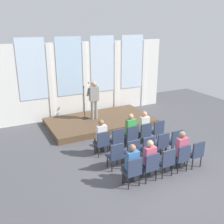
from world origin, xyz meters
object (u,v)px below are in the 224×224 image
Objects in this scene: audience_r2_c1 at (149,158)px; chair_r0_c0 at (102,142)px; chair_r2_c4 at (196,152)px; audience_r0_c2 at (130,129)px; chair_r2_c1 at (150,165)px; chair_r0_c1 at (117,139)px; mic_stand at (85,112)px; chair_r0_c2 at (131,136)px; chair_r1_c2 at (147,147)px; audience_r2_c0 at (131,163)px; audience_r0_c3 at (143,126)px; chair_r1_c0 at (116,154)px; chair_r1_c3 at (161,143)px; audience_r0_c0 at (101,135)px; speaker at (94,97)px; audience_r2_c3 at (180,149)px; chair_r2_c2 at (166,161)px; chair_r2_c3 at (181,156)px; chair_r0_c4 at (157,130)px; chair_r1_c1 at (132,150)px; chair_r0_c3 at (144,133)px; chair_r1_c4 at (175,140)px; chair_r2_c0 at (133,170)px.

chair_r0_c0 is at bearing 106.46° from audience_r2_c1.
audience_r0_c2 is at bearing 118.70° from chair_r2_c4.
chair_r0_c1 is at bearing 90.00° from chair_r2_c1.
mic_stand is at bearing 90.39° from chair_r0_c1.
chair_r0_c2 is 0.71× the size of audience_r2_c1.
chair_r0_c1 and chair_r0_c2 have the same top height.
chair_r0_c0 is at bearing 138.64° from chair_r1_c2.
mic_stand is 3.23m from chair_r0_c0.
chair_r1_c2 is at bearing 39.08° from audience_r2_c0.
chair_r1_c0 is at bearing -147.76° from audience_r0_c3.
chair_r1_c0 is 2.60m from chair_r2_c4.
chair_r0_c1 is at bearing 180.00° from chair_r0_c2.
audience_r0_c0 is at bearing 147.72° from chair_r1_c3.
audience_r0_c2 reaches higher than chair_r0_c0.
audience_r0_c0 is 1.65m from chair_r1_c2.
speaker is 5.31m from chair_r2_c4.
chair_r0_c1 is at bearing -96.99° from speaker.
chair_r0_c0 is 2.70m from audience_r2_c3.
chair_r2_c2 and chair_r2_c3 have the same top height.
chair_r2_c2 is (1.19, -0.08, -0.20)m from audience_r2_c0.
speaker reaches higher than chair_r2_c4.
audience_r2_c0 reaches higher than chair_r1_c3.
chair_r0_c4 is at bearing 60.41° from chair_r2_c2.
chair_r2_c3 is (1.19, -1.05, 0.00)m from chair_r1_c1.
mic_stand is at bearing 83.69° from audience_r2_c0.
chair_r0_c1 and chair_r2_c4 have the same top height.
chair_r0_c3 is (1.79, -0.08, -0.21)m from audience_r0_c0.
chair_r1_c3 is at bearing 119.59° from chair_r2_c4.
audience_r0_c2 is 1.47× the size of chair_r1_c0.
chair_r0_c4 and chair_r1_c0 have the same top height.
chair_r2_c4 is at bearing -23.76° from chair_r1_c0.
audience_r2_c0 is (-2.38, -2.02, 0.20)m from chair_r0_c4.
chair_r2_c4 is (2.38, -2.18, -0.21)m from audience_r0_c0.
audience_r2_c3 is at bearing -80.54° from speaker.
chair_r2_c2 is (1.19, -1.05, 0.00)m from chair_r1_c0.
chair_r0_c1 is at bearing 0.00° from chair_r0_c0.
chair_r0_c0 and chair_r0_c2 have the same top height.
chair_r0_c3 and chair_r2_c4 have the same top height.
chair_r0_c0 and chair_r1_c0 have the same top height.
mic_stand is 1.65× the size of chair_r0_c3.
chair_r2_c4 is (2.38, -1.05, 0.00)m from chair_r1_c0.
chair_r2_c3 is at bearing -105.85° from chair_r0_c4.
audience_r0_c0 is 2.64m from chair_r1_c4.
chair_r2_c0 is 1.79m from chair_r2_c3.
chair_r2_c0 is (-1.79, -2.10, 0.00)m from chair_r0_c3.
chair_r0_c4 is at bearing 74.15° from chair_r2_c3.
chair_r2_c0 is 1.00× the size of chair_r2_c4.
audience_r2_c3 is (0.60, 0.08, 0.22)m from chair_r2_c2.
chair_r0_c0 is 1.00× the size of chair_r2_c4.
chair_r0_c1 is at bearing 90.00° from audience_r2_c1.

